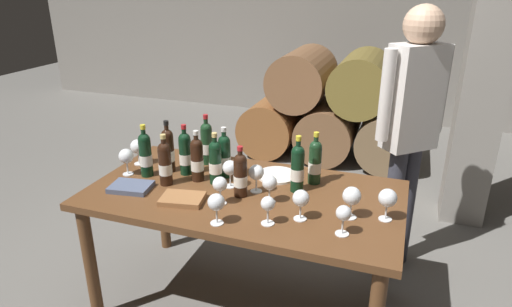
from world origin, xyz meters
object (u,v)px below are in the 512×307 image
wine_glass_7 (344,214)px  wine_glass_9 (220,185)px  wine_glass_5 (352,197)px  wine_glass_10 (126,157)px  wine_bottle_7 (197,159)px  leather_ledger (182,199)px  wine_bottle_0 (207,143)px  wine_glass_3 (270,183)px  wine_glass_2 (256,173)px  wine_bottle_9 (224,156)px  wine_bottle_6 (215,162)px  serving_plate (277,175)px  tasting_notebook (131,187)px  wine_glass_1 (388,199)px  wine_bottle_4 (145,154)px  wine_bottle_5 (165,163)px  wine_bottle_3 (240,174)px  wine_glass_8 (138,147)px  wine_bottle_8 (315,161)px  wine_glass_6 (230,168)px  wine_bottle_2 (185,153)px  dining_table (244,206)px  sommelier_presenting (411,118)px  wine_bottle_10 (297,168)px  wine_glass_11 (217,203)px  wine_glass_0 (301,199)px  wine_glass_4 (268,205)px  wine_bottle_1 (168,150)px

wine_glass_7 → wine_glass_9: (-0.64, 0.08, 0.00)m
wine_glass_5 → wine_glass_10: bearing=176.9°
wine_bottle_7 → leather_ledger: 0.29m
wine_bottle_0 → wine_glass_3: wine_bottle_0 is taller
wine_glass_2 → leather_ledger: wine_glass_2 is taller
wine_bottle_7 → wine_glass_3: (0.47, -0.12, -0.02)m
wine_bottle_0 → wine_bottle_9: wine_bottle_0 is taller
wine_bottle_6 → serving_plate: bearing=33.3°
tasting_notebook → wine_glass_1: bearing=-2.9°
wine_bottle_4 → tasting_notebook: size_ratio=1.43×
wine_glass_3 → wine_bottle_5: bearing=178.8°
wine_bottle_3 → wine_glass_8: wine_bottle_3 is taller
leather_ledger → wine_bottle_4: bearing=137.3°
wine_bottle_8 → wine_glass_10: bearing=-166.4°
wine_bottle_7 → wine_bottle_9: wine_bottle_9 is taller
wine_bottle_7 → leather_ledger: bearing=-81.2°
wine_bottle_9 → wine_glass_6: 0.15m
wine_bottle_4 → serving_plate: wine_bottle_4 is taller
wine_glass_2 → wine_glass_10: 0.80m
wine_bottle_8 → wine_glass_5: size_ratio=1.86×
wine_glass_1 → wine_glass_6: bearing=174.3°
wine_bottle_7 → wine_bottle_2: bearing=151.4°
wine_glass_6 → serving_plate: 0.32m
dining_table → wine_glass_2: bearing=21.0°
sommelier_presenting → wine_bottle_10: bearing=-130.6°
wine_bottle_2 → wine_glass_10: size_ratio=1.90×
wine_glass_2 → wine_glass_8: (-0.82, 0.12, 0.00)m
wine_glass_7 → wine_glass_11: (-0.57, -0.10, 0.01)m
wine_glass_0 → tasting_notebook: wine_glass_0 is taller
wine_bottle_3 → wine_bottle_5: bearing=-179.0°
serving_plate → wine_bottle_6: bearing=-146.7°
wine_bottle_3 → wine_bottle_8: 0.45m
wine_bottle_5 → leather_ledger: bearing=-40.3°
wine_bottle_4 → leather_ledger: wine_bottle_4 is taller
wine_bottle_0 → wine_glass_4: wine_bottle_0 is taller
wine_bottle_10 → wine_bottle_9: bearing=174.6°
wine_glass_1 → serving_plate: size_ratio=0.68×
wine_bottle_2 → sommelier_presenting: sommelier_presenting is taller
wine_bottle_2 → wine_bottle_5: size_ratio=1.03×
wine_bottle_2 → wine_glass_3: size_ratio=2.01×
wine_glass_8 → wine_glass_9: size_ratio=1.08×
wine_glass_1 → sommelier_presenting: 0.82m
tasting_notebook → wine_bottle_1: bearing=67.4°
wine_bottle_10 → wine_glass_4: (-0.04, -0.39, -0.03)m
wine_bottle_7 → wine_bottle_3: bearing=-18.6°
wine_glass_1 → wine_glass_4: bearing=-156.5°
wine_glass_11 → serving_plate: size_ratio=0.65×
wine_bottle_5 → sommelier_presenting: size_ratio=0.17×
dining_table → wine_glass_4: 0.41m
wine_bottle_5 → wine_glass_1: 1.20m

